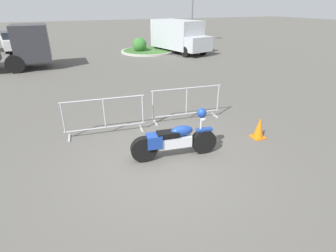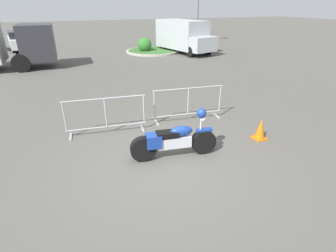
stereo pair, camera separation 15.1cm
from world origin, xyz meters
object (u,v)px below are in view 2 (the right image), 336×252
at_px(traffic_cone, 260,129).
at_px(street_lamp, 199,0).
at_px(delivery_van, 184,35).
at_px(crowd_barrier_near, 106,115).
at_px(crowd_barrier_far, 188,104).
at_px(motorcycle, 174,140).
at_px(parked_car_white, 21,40).

xyz_separation_m(traffic_cone, street_lamp, (7.28, 17.72, 3.42)).
relative_size(delivery_van, street_lamp, 0.94).
bearing_deg(street_lamp, traffic_cone, -112.34).
height_order(crowd_barrier_near, traffic_cone, crowd_barrier_near).
distance_m(delivery_van, traffic_cone, 14.31).
bearing_deg(delivery_van, crowd_barrier_far, -37.52).
relative_size(motorcycle, street_lamp, 0.37).
distance_m(motorcycle, crowd_barrier_far, 2.30).
relative_size(crowd_barrier_far, parked_car_white, 0.51).
distance_m(delivery_van, street_lamp, 5.74).
xyz_separation_m(crowd_barrier_far, street_lamp, (8.56, 15.80, 3.16)).
distance_m(parked_car_white, traffic_cone, 21.13).
xyz_separation_m(motorcycle, crowd_barrier_near, (-1.29, 1.90, 0.10)).
bearing_deg(motorcycle, delivery_van, 72.54).
distance_m(motorcycle, delivery_van, 15.20).
distance_m(crowd_barrier_near, parked_car_white, 18.19).
bearing_deg(crowd_barrier_far, crowd_barrier_near, 180.00).
bearing_deg(crowd_barrier_far, delivery_van, 65.78).
relative_size(crowd_barrier_far, traffic_cone, 3.85).
height_order(crowd_barrier_far, delivery_van, delivery_van).
bearing_deg(traffic_cone, crowd_barrier_far, 123.62).
xyz_separation_m(crowd_barrier_near, parked_car_white, (-3.68, 17.81, 0.18)).
xyz_separation_m(parked_car_white, street_lamp, (14.82, -2.01, 2.98)).
bearing_deg(parked_car_white, traffic_cone, -168.56).
relative_size(motorcycle, delivery_van, 0.40).
bearing_deg(traffic_cone, street_lamp, 67.66).
height_order(motorcycle, crowd_barrier_near, motorcycle).
height_order(crowd_barrier_near, street_lamp, street_lamp).
height_order(crowd_barrier_far, traffic_cone, crowd_barrier_far).
xyz_separation_m(crowd_barrier_near, delivery_van, (7.87, 11.78, 0.69)).
relative_size(motorcycle, parked_car_white, 0.47).
relative_size(parked_car_white, street_lamp, 0.79).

